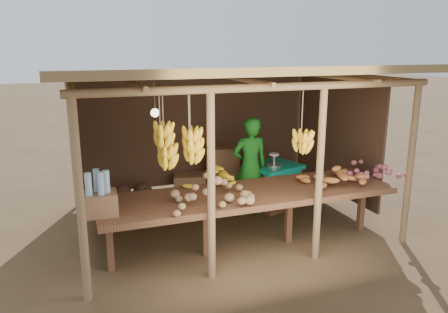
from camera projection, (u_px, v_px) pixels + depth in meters
name	position (u px, v px, depth m)	size (l,w,h in m)	color
ground	(224.00, 222.00, 6.75)	(60.00, 60.00, 0.00)	brown
stall_structure	(221.00, 100.00, 6.21)	(4.70, 3.50, 2.43)	#8E6C49
counter	(249.00, 196.00, 5.71)	(3.90, 1.05, 0.80)	brown
potato_heap	(211.00, 189.00, 5.24)	(1.02, 0.61, 0.37)	#97734E
sweet_potato_heap	(337.00, 171.00, 5.98)	(0.96, 0.57, 0.36)	#BE6B31
onion_heap	(375.00, 167.00, 6.20)	(0.92, 0.55, 0.36)	#B75965
banana_pile	(211.00, 172.00, 5.94)	(0.66, 0.40, 0.35)	yellow
tomato_basin	(97.00, 198.00, 5.20)	(0.39, 0.39, 0.20)	navy
bottle_box	(98.00, 198.00, 4.88)	(0.42, 0.34, 0.52)	brown
vendor	(250.00, 167.00, 6.92)	(0.58, 0.38, 1.58)	#19721C
tarp_crate	(273.00, 184.00, 7.33)	(0.98, 0.90, 0.96)	brown
carton_stack	(211.00, 176.00, 7.82)	(1.24, 0.54, 0.89)	brown
burlap_sacks	(133.00, 197.00, 7.24)	(0.73, 0.38, 0.52)	#4A3122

